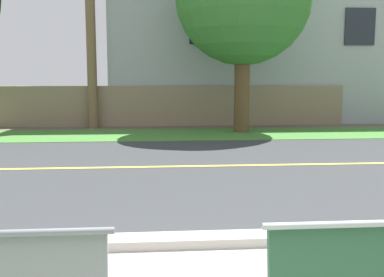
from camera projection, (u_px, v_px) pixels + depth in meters
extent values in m
plane|color=#665B4C|center=(163.00, 154.00, 10.28)|extent=(140.00, 140.00, 0.00)
cube|color=#ADA89E|center=(172.00, 241.00, 4.70)|extent=(44.00, 0.30, 0.11)
cube|color=#383A3D|center=(164.00, 167.00, 8.80)|extent=(52.00, 8.00, 0.01)
cube|color=#E0CC4C|center=(164.00, 167.00, 8.80)|extent=(48.00, 0.14, 0.01)
cube|color=#478438|center=(161.00, 135.00, 13.64)|extent=(48.00, 2.80, 0.02)
cylinder|color=brown|center=(242.00, 91.00, 14.12)|extent=(0.47, 0.47, 2.57)
cube|color=gray|center=(161.00, 106.00, 16.07)|extent=(13.00, 0.36, 1.40)
cube|color=#A3ADB2|center=(262.00, 42.00, 19.24)|extent=(12.28, 6.40, 6.32)
cube|color=#232833|center=(205.00, 25.00, 15.79)|extent=(1.10, 0.06, 1.30)
cube|color=#232833|center=(360.00, 27.00, 16.23)|extent=(1.10, 0.06, 1.30)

